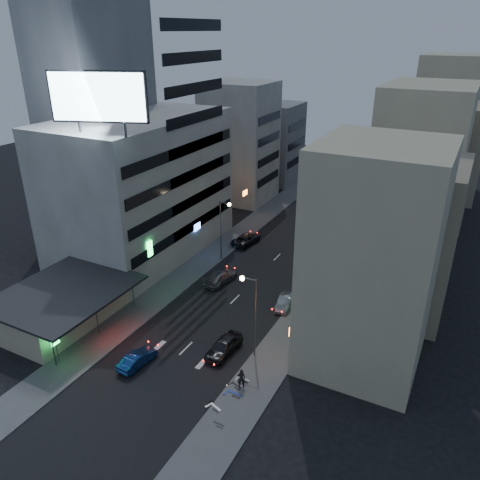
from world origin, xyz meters
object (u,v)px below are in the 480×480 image
Objects in this scene: parked_car_right_near at (224,346)px; road_car_blue at (137,359)px; road_car_silver at (221,277)px; scooter_black_a at (225,421)px; scooter_blue at (242,390)px; scooter_black_b at (242,383)px; parked_car_right_far at (320,237)px; parked_car_right_mid at (285,302)px; parked_car_left at (246,239)px; person at (241,378)px; scooter_silver_b at (250,375)px; scooter_silver_a at (222,405)px.

road_car_blue is (-6.08, -5.08, -0.12)m from parked_car_right_near.
parked_car_right_near is 13.49m from road_car_silver.
scooter_black_a is 3.50m from scooter_blue.
parked_car_right_near is at bearing 62.97° from scooter_black_b.
road_car_blue is 2.32× the size of scooter_black_b.
road_car_silver is 2.50× the size of scooter_blue.
scooter_black_b is at bearing -86.02° from parked_car_right_far.
parked_car_right_near reaches higher than road_car_silver.
road_car_silver is 3.13× the size of scooter_black_a.
parked_car_right_near is 10.23m from parked_car_right_mid.
road_car_silver reaches higher than parked_car_left.
parked_car_right_near is 24.67m from parked_car_left.
person is 1.18× the size of scooter_black_a.
parked_car_right_mid is 0.97× the size of road_car_blue.
scooter_blue is 1.95m from scooter_silver_b.
scooter_silver_b is at bearing -159.51° from road_car_blue.
road_car_silver is (-6.82, -16.54, -0.03)m from parked_car_right_far.
road_car_silver is 17.65m from scooter_silver_b.
road_car_silver is at bearing 32.85° from scooter_black_a.
parked_car_right_far is 2.60× the size of scooter_blue.
road_car_blue is at bearing -125.16° from parked_car_right_mid.
parked_car_left is 29.39m from scooter_black_b.
scooter_blue reaches higher than scooter_black_a.
parked_car_right_far reaches higher than scooter_black_b.
parked_car_left is 10.48m from parked_car_right_far.
parked_car_right_far reaches higher than parked_car_left.
scooter_black_a is at bearing -85.77° from parked_car_right_far.
parked_car_right_near is 5.13m from scooter_black_b.
scooter_black_a is at bearing -122.74° from scooter_silver_a.
scooter_black_b is (12.90, -26.40, -0.05)m from parked_car_left.
road_car_silver is at bearing 51.19° from scooter_black_b.
road_car_blue is 10.36m from scooter_silver_b.
scooter_blue is 1.15× the size of scooter_black_b.
scooter_black_b is 1.16m from scooter_silver_b.
scooter_silver_a is 1.03× the size of scooter_black_b.
person is 1.06× the size of scooter_silver_a.
scooter_black_a is at bearing -155.08° from scooter_black_b.
parked_car_right_near is at bearing -92.75° from parked_car_right_far.
scooter_black_b is at bearing 13.43° from scooter_silver_a.
parked_car_right_mid is at bearing 12.16° from scooter_silver_b.
parked_car_left is at bearing 42.35° from scooter_silver_a.
scooter_silver_a and scooter_silver_b have the same top height.
parked_car_right_mid is 17.15m from road_car_blue.
scooter_blue is 1.12× the size of scooter_silver_b.
scooter_black_a is (13.57, -30.67, -0.09)m from parked_car_left.
scooter_blue reaches higher than parked_car_right_mid.
road_car_blue is 2.01× the size of scooter_blue.
parked_car_left is 28.15m from road_car_blue.
road_car_blue reaches higher than scooter_silver_b.
scooter_black_b is 0.97× the size of scooter_silver_b.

